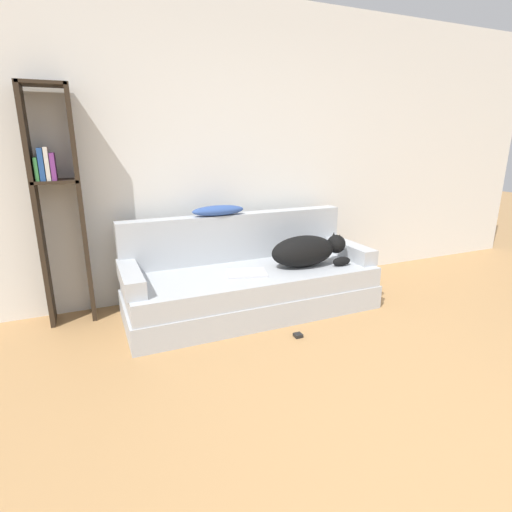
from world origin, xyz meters
The scene contains 11 objects.
ground_plane centered at (0.00, 0.00, 0.00)m, with size 20.00×20.00×0.00m, color tan.
wall_back centered at (0.00, 2.91, 1.35)m, with size 7.50×0.06×2.70m.
couch centered at (-0.19, 2.28, 0.19)m, with size 2.18×0.86×0.38m.
couch_backrest centered at (-0.19, 2.64, 0.60)m, with size 2.14×0.15×0.43m.
couch_arm_left centered at (-1.20, 2.27, 0.45)m, with size 0.15×0.67×0.14m.
couch_arm_right centered at (0.82, 2.27, 0.45)m, with size 0.15×0.67×0.14m.
dog centered at (0.31, 2.19, 0.52)m, with size 0.74×0.32×0.28m.
laptop centered at (-0.27, 2.19, 0.39)m, with size 0.38×0.32×0.02m.
throw_pillow centered at (-0.37, 2.62, 0.86)m, with size 0.48×0.16×0.09m.
bookshelf centered at (-1.65, 2.72, 1.03)m, with size 0.35×0.26×1.87m.
power_adapter centered at (-0.06, 1.67, 0.01)m, with size 0.06×0.06×0.03m.
Camera 1 is at (-1.47, -0.76, 1.47)m, focal length 28.00 mm.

